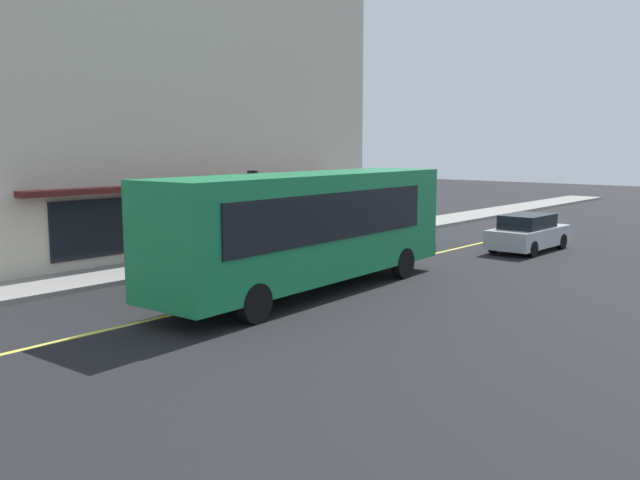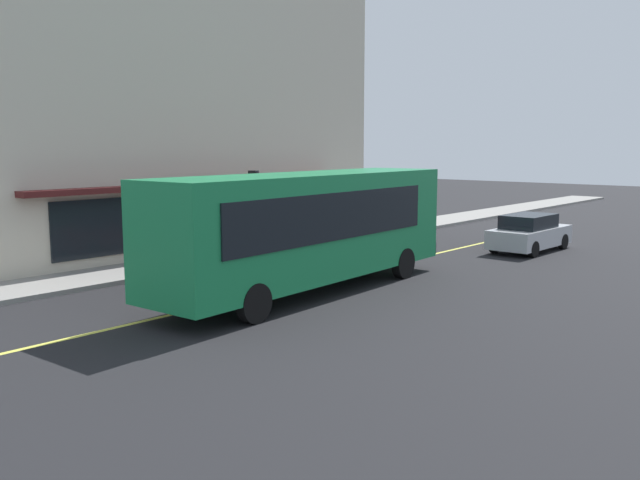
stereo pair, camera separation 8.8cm
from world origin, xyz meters
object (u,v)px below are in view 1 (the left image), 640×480
object	(u,v)px
traffic_light	(254,192)
car_silver	(528,233)
car_maroon	(240,252)
bus	(309,225)
pedestrian_by_curb	(379,209)

from	to	relation	value
traffic_light	car_silver	size ratio (longest dim) A/B	0.74
traffic_light	car_maroon	bearing A→B (deg)	-142.01
bus	car_maroon	xyz separation A→B (m)	(0.63, 3.71, -1.24)
traffic_light	bus	bearing A→B (deg)	-119.80
bus	car_silver	size ratio (longest dim) A/B	2.59
bus	pedestrian_by_curb	size ratio (longest dim) A/B	6.68
car_silver	pedestrian_by_curb	bearing A→B (deg)	84.50
bus	pedestrian_by_curb	xyz separation A→B (m)	(12.44, 6.42, -0.83)
car_maroon	pedestrian_by_curb	distance (m)	12.13
car_maroon	pedestrian_by_curb	size ratio (longest dim) A/B	2.58
car_maroon	car_silver	xyz separation A→B (m)	(11.04, -5.36, 0.00)
traffic_light	car_silver	world-z (taller)	traffic_light
pedestrian_by_curb	bus	bearing A→B (deg)	-152.70
pedestrian_by_curb	car_silver	bearing A→B (deg)	-95.50
car_maroon	pedestrian_by_curb	world-z (taller)	pedestrian_by_curb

